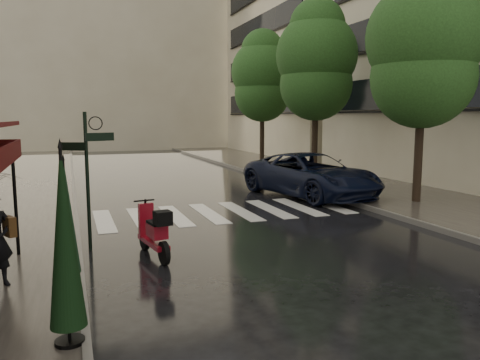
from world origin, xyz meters
TOP-DOWN VIEW (x-y plane):
  - ground at (0.00, 0.00)m, footprint 120.00×120.00m
  - sidewalk_far at (10.25, 12.00)m, footprint 5.50×60.00m
  - curb_near at (-1.45, 12.00)m, footprint 0.12×60.00m
  - curb_far at (7.45, 12.00)m, footprint 0.12×60.00m
  - crosswalk at (2.98, 6.00)m, footprint 7.85×3.20m
  - signpost at (-1.19, 3.00)m, footprint 1.17×0.29m
  - haussmann_far at (16.50, 26.00)m, footprint 8.00×16.00m
  - backdrop_building at (3.00, 38.00)m, footprint 22.00×6.00m
  - tree_near at (9.60, 5.00)m, footprint 3.80×3.80m
  - tree_mid at (9.50, 12.00)m, footprint 3.80×3.80m
  - tree_far at (9.70, 19.00)m, footprint 3.80×3.80m
  - scooter at (0.07, 1.91)m, footprint 0.61×1.75m
  - parked_car at (7.00, 7.76)m, footprint 3.87×6.32m
  - parasol_front at (-1.65, -1.78)m, footprint 0.46×0.46m
  - parasol_back at (-1.65, 0.50)m, footprint 0.41×0.41m

SIDE VIEW (x-z plane):
  - ground at x=0.00m, z-range 0.00..0.00m
  - crosswalk at x=2.98m, z-range 0.00..0.01m
  - sidewalk_far at x=10.25m, z-range 0.00..0.12m
  - curb_near at x=-1.45m, z-range -0.01..0.15m
  - curb_far at x=7.45m, z-range -0.01..0.15m
  - scooter at x=0.07m, z-range -0.04..1.12m
  - parked_car at x=7.00m, z-range 0.00..1.64m
  - parasol_back at x=-1.65m, z-range 0.20..2.40m
  - parasol_front at x=-1.65m, z-range 0.22..2.77m
  - signpost at x=-1.19m, z-range 0.28..3.38m
  - tree_near at x=9.60m, z-range 1.33..9.31m
  - tree_far at x=9.70m, z-range 1.37..9.54m
  - tree_mid at x=9.50m, z-range 1.42..9.76m
  - haussmann_far at x=16.50m, z-range 0.00..18.50m
  - backdrop_building at x=3.00m, z-range 0.00..20.00m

